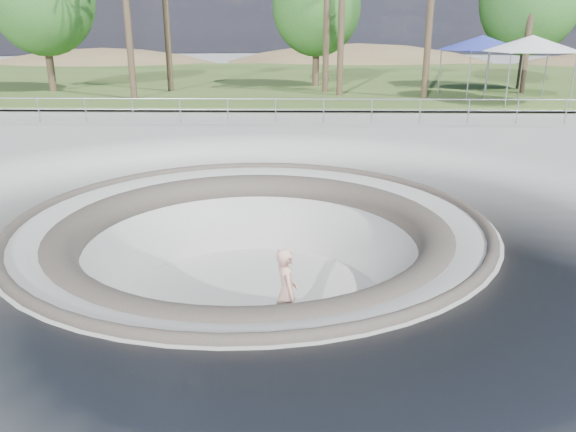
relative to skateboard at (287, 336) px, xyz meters
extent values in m
plane|color=#A5A59F|center=(-0.81, 1.76, 1.84)|extent=(180.00, 180.00, 0.00)
torus|color=#A5A59F|center=(-0.81, 1.76, -0.16)|extent=(14.00, 14.00, 4.00)
cylinder|color=#A5A59F|center=(-0.81, 1.76, -0.11)|extent=(6.60, 6.60, 0.10)
torus|color=#544E43|center=(-0.81, 1.76, 1.82)|extent=(10.24, 10.24, 0.24)
torus|color=#544E43|center=(-0.81, 1.76, 1.39)|extent=(8.91, 8.91, 0.81)
cube|color=#3A5421|center=(-0.81, 35.76, 2.06)|extent=(180.00, 36.00, 0.12)
ellipsoid|color=brown|center=(-22.81, 56.76, -4.59)|extent=(50.40, 36.00, 23.40)
ellipsoid|color=brown|center=(7.19, 61.76, -6.02)|extent=(61.60, 44.00, 28.60)
cylinder|color=gray|center=(-0.81, 13.76, 3.01)|extent=(25.00, 0.05, 0.05)
cylinder|color=gray|center=(-0.81, 13.76, 2.56)|extent=(25.00, 0.05, 0.05)
cube|color=olive|center=(0.00, 0.00, 0.01)|extent=(0.73, 0.21, 0.02)
cylinder|color=silver|center=(0.00, 0.00, -0.02)|extent=(0.03, 0.15, 0.03)
cylinder|color=silver|center=(0.00, 0.00, -0.02)|extent=(0.03, 0.15, 0.03)
cylinder|color=beige|center=(0.00, 0.00, -0.03)|extent=(0.06, 0.03, 0.06)
cylinder|color=beige|center=(0.00, 0.00, -0.03)|extent=(0.06, 0.03, 0.06)
cylinder|color=beige|center=(0.00, 0.00, -0.03)|extent=(0.06, 0.03, 0.06)
cylinder|color=beige|center=(0.00, 0.00, -0.03)|extent=(0.06, 0.03, 0.06)
imported|color=#E7AC95|center=(0.00, 0.00, 0.94)|extent=(0.61, 0.77, 1.84)
cylinder|color=gray|center=(10.19, 18.20, 3.35)|extent=(0.06, 0.06, 2.46)
cylinder|color=gray|center=(13.32, 18.20, 3.35)|extent=(0.06, 0.06, 2.46)
cylinder|color=gray|center=(10.19, 21.32, 3.35)|extent=(0.06, 0.06, 2.46)
cylinder|color=gray|center=(13.32, 21.32, 3.35)|extent=(0.06, 0.06, 2.46)
cube|color=silver|center=(11.75, 19.76, 4.69)|extent=(3.42, 3.42, 0.08)
cone|color=silver|center=(11.75, 19.76, 5.08)|extent=(6.63, 6.63, 0.78)
cylinder|color=gray|center=(8.55, 20.93, 3.34)|extent=(0.06, 0.06, 2.44)
cylinder|color=gray|center=(11.65, 20.93, 3.34)|extent=(0.06, 0.06, 2.44)
cylinder|color=gray|center=(8.55, 24.03, 3.34)|extent=(0.06, 0.06, 2.44)
cylinder|color=gray|center=(11.65, 24.03, 3.34)|extent=(0.06, 0.06, 2.44)
cube|color=#2B359D|center=(10.10, 22.48, 4.67)|extent=(4.07, 4.07, 0.08)
cone|color=#2B359D|center=(10.10, 22.48, 5.06)|extent=(6.36, 6.36, 0.78)
cylinder|color=brown|center=(-7.78, 25.23, 6.97)|extent=(0.36, 0.36, 9.91)
cylinder|color=brown|center=(2.44, 23.18, 7.03)|extent=(0.36, 0.36, 10.04)
cylinder|color=brown|center=(1.68, 24.80, 6.27)|extent=(0.36, 0.36, 8.53)
cylinder|color=brown|center=(13.39, 24.67, 6.27)|extent=(0.36, 0.36, 8.52)
cylinder|color=brown|center=(-15.02, 25.05, 4.58)|extent=(0.44, 0.44, 5.13)
cylinder|color=brown|center=(1.19, 28.53, 4.38)|extent=(0.44, 0.44, 4.74)
ellipsoid|color=#1F5D22|center=(1.19, 28.53, 7.09)|extent=(5.66, 5.15, 6.18)
cylinder|color=brown|center=(14.17, 27.03, 4.54)|extent=(0.44, 0.44, 5.07)
ellipsoid|color=#1F5D22|center=(14.17, 27.03, 7.44)|extent=(6.05, 5.50, 6.60)
camera|label=1|loc=(0.26, -9.78, 5.80)|focal=35.00mm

